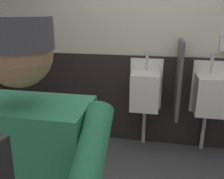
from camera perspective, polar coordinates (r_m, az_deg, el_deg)
wall_back at (r=3.01m, az=10.10°, el=10.54°), size 4.86×0.12×2.60m
wainscot_band_back at (r=3.11m, az=9.34°, el=-2.75°), size 4.26×0.03×1.18m
urinal_left at (r=2.91m, az=8.05°, el=-0.18°), size 0.40×0.34×1.24m
urinal_middle at (r=2.97m, az=22.62°, el=-1.04°), size 0.40×0.34×1.24m
privacy_divider_panel at (r=2.80m, az=15.80°, el=2.27°), size 0.04×0.40×0.90m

